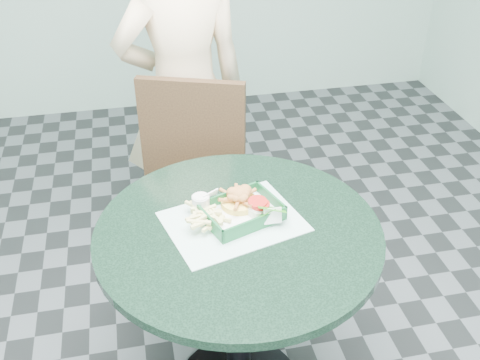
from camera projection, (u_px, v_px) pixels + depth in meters
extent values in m
cylinder|color=black|center=(239.00, 318.00, 1.91)|extent=(0.09, 0.09, 0.70)
cylinder|color=#2D4B3A|center=(238.00, 238.00, 1.71)|extent=(0.87, 0.87, 0.03)
cube|color=#412011|center=(202.00, 207.00, 2.32)|extent=(0.45, 0.45, 0.04)
cube|color=#412011|center=(192.00, 131.00, 2.35)|extent=(0.45, 0.04, 0.46)
cube|color=#412011|center=(164.00, 287.00, 2.26)|extent=(0.04, 0.04, 0.43)
cube|color=#412011|center=(256.00, 274.00, 2.33)|extent=(0.04, 0.04, 0.43)
cube|color=#412011|center=(156.00, 229.00, 2.57)|extent=(0.04, 0.04, 0.43)
cube|color=#412011|center=(238.00, 219.00, 2.64)|extent=(0.04, 0.04, 0.43)
imported|color=beige|center=(184.00, 86.00, 2.41)|extent=(0.66, 0.49, 1.66)
cube|color=silver|center=(233.00, 227.00, 1.73)|extent=(0.46, 0.39, 0.00)
cube|color=#14562C|center=(241.00, 221.00, 1.74)|extent=(0.23, 0.17, 0.01)
cube|color=white|center=(241.00, 220.00, 1.74)|extent=(0.22, 0.16, 0.00)
cube|color=#14562C|center=(236.00, 200.00, 1.80)|extent=(0.23, 0.01, 0.04)
cube|color=#14562C|center=(247.00, 231.00, 1.67)|extent=(0.23, 0.01, 0.04)
cube|color=#14562C|center=(276.00, 211.00, 1.75)|extent=(0.01, 0.17, 0.04)
cube|color=#14562C|center=(206.00, 220.00, 1.71)|extent=(0.01, 0.17, 0.04)
cylinder|color=#E9C250|center=(244.00, 208.00, 1.77)|extent=(0.12, 0.12, 0.02)
cylinder|color=silver|center=(207.00, 198.00, 1.78)|extent=(0.06, 0.06, 0.03)
cylinder|color=white|center=(207.00, 194.00, 1.77)|extent=(0.05, 0.05, 0.00)
cylinder|color=white|center=(259.00, 219.00, 1.72)|extent=(0.07, 0.07, 0.02)
torus|color=white|center=(259.00, 215.00, 1.71)|extent=(0.07, 0.07, 0.01)
cylinder|color=red|center=(259.00, 212.00, 1.71)|extent=(0.06, 0.06, 0.01)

